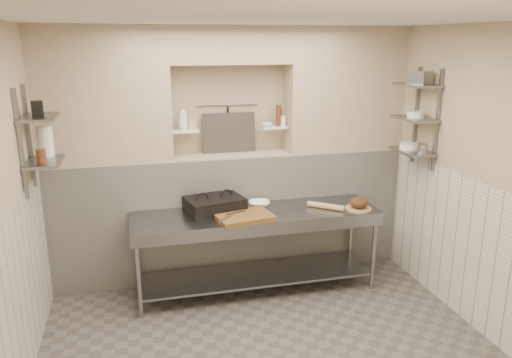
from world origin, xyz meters
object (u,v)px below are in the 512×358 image
object	(u,v)px
panini_press	(215,205)
bottle_soap	(183,118)
mixing_bowl	(259,204)
jug_left	(45,141)
prep_table	(256,236)
rolling_pin	(326,206)
bread_loaf	(359,203)
cutting_board	(244,217)
bowl_alcove	(267,125)

from	to	relation	value
panini_press	bottle_soap	size ratio (longest dim) A/B	2.46
mixing_bowl	jug_left	xyz separation A→B (m)	(-2.07, -0.16, 0.82)
prep_table	rolling_pin	bearing A→B (deg)	-4.48
mixing_bowl	rolling_pin	bearing A→B (deg)	-20.96
prep_table	bread_loaf	world-z (taller)	bread_loaf
jug_left	panini_press	bearing A→B (deg)	3.57
bottle_soap	jug_left	world-z (taller)	bottle_soap
cutting_board	prep_table	bearing A→B (deg)	43.56
panini_press	mixing_bowl	bearing A→B (deg)	-5.94
bread_loaf	bottle_soap	distance (m)	2.09
cutting_board	bottle_soap	size ratio (longest dim) A/B	2.10
panini_press	cutting_board	size ratio (longest dim) A/B	1.18
bowl_alcove	prep_table	bearing A→B (deg)	-114.97
prep_table	bowl_alcove	size ratio (longest dim) A/B	20.46
prep_table	bottle_soap	world-z (taller)	bottle_soap
cutting_board	jug_left	xyz separation A→B (m)	(-1.82, 0.20, 0.83)
cutting_board	bowl_alcove	bearing A→B (deg)	59.26
cutting_board	jug_left	distance (m)	2.01
bread_loaf	prep_table	bearing A→B (deg)	171.94
prep_table	panini_press	world-z (taller)	panini_press
rolling_pin	cutting_board	bearing A→B (deg)	-173.80
panini_press	bowl_alcove	xyz separation A→B (m)	(0.68, 0.43, 0.75)
bread_loaf	jug_left	bearing A→B (deg)	176.40
bottle_soap	bowl_alcove	distance (m)	0.94
bottle_soap	bowl_alcove	world-z (taller)	bottle_soap
bread_loaf	jug_left	size ratio (longest dim) A/B	0.69
panini_press	bottle_soap	distance (m)	1.00
panini_press	rolling_pin	size ratio (longest dim) A/B	1.61
rolling_pin	panini_press	bearing A→B (deg)	170.48
cutting_board	bowl_alcove	distance (m)	1.17
prep_table	jug_left	xyz separation A→B (m)	(-1.99, 0.04, 1.11)
rolling_pin	prep_table	bearing A→B (deg)	175.52
bottle_soap	rolling_pin	bearing A→B (deg)	-24.01
cutting_board	bread_loaf	distance (m)	1.26
jug_left	bowl_alcove	bearing A→B (deg)	13.09
bread_loaf	cutting_board	bearing A→B (deg)	-179.77
mixing_bowl	jug_left	distance (m)	2.24
mixing_bowl	bowl_alcove	size ratio (longest dim) A/B	1.79
panini_press	jug_left	size ratio (longest dim) A/B	2.33
rolling_pin	jug_left	xyz separation A→B (m)	(-2.75, 0.10, 0.82)
panini_press	bread_loaf	bearing A→B (deg)	-23.71
mixing_bowl	bread_loaf	bearing A→B (deg)	-19.31
prep_table	bread_loaf	xyz separation A→B (m)	(1.09, -0.15, 0.33)
cutting_board	mixing_bowl	bearing A→B (deg)	54.94
rolling_pin	bottle_soap	bearing A→B (deg)	155.99
cutting_board	bottle_soap	world-z (taller)	bottle_soap
rolling_pin	bowl_alcove	distance (m)	1.13
cutting_board	jug_left	world-z (taller)	jug_left
rolling_pin	bowl_alcove	world-z (taller)	bowl_alcove
bottle_soap	bowl_alcove	xyz separation A→B (m)	(0.93, -0.01, -0.11)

